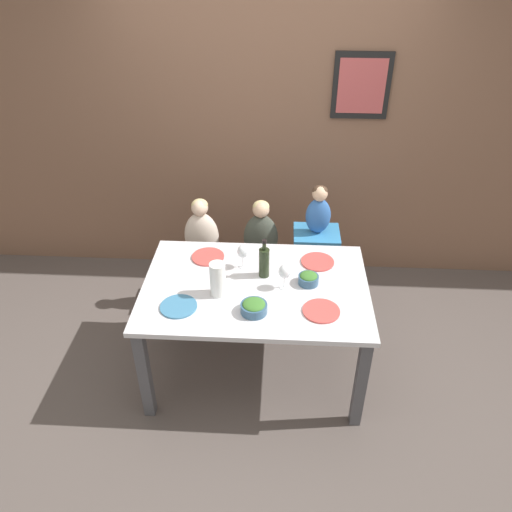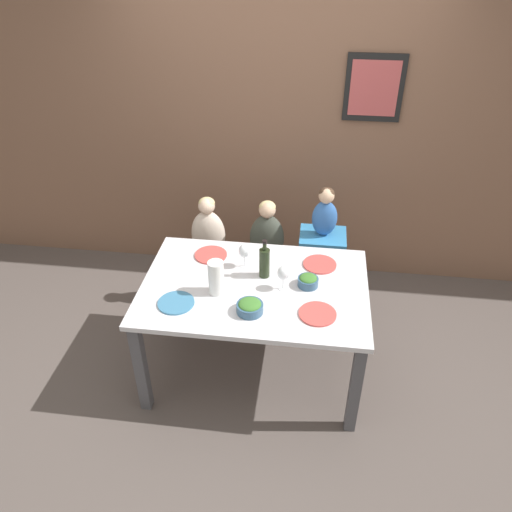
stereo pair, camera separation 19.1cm
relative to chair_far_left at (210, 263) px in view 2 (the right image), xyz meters
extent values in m
plane|color=#564C47|center=(0.47, -0.76, -0.38)|extent=(14.00, 14.00, 0.00)
cube|color=brown|center=(0.47, 0.63, 0.97)|extent=(10.00, 0.06, 2.70)
cube|color=black|center=(1.22, 0.58, 1.32)|extent=(0.44, 0.02, 0.51)
cube|color=#B74C4C|center=(1.22, 0.57, 1.32)|extent=(0.36, 0.00, 0.41)
cube|color=silver|center=(0.47, -0.76, 0.37)|extent=(1.49, 1.01, 0.03)
cube|color=#4C4C51|center=(-0.21, -1.20, -0.01)|extent=(0.07, 0.07, 0.73)
cube|color=#4C4C51|center=(1.16, -1.20, -0.01)|extent=(0.07, 0.07, 0.73)
cube|color=#4C4C51|center=(-0.21, -0.31, -0.01)|extent=(0.07, 0.07, 0.73)
cube|color=#4C4C51|center=(1.16, -0.31, -0.01)|extent=(0.07, 0.07, 0.73)
cylinder|color=silver|center=(-0.14, -0.14, -0.18)|extent=(0.04, 0.04, 0.40)
cylinder|color=silver|center=(0.14, -0.14, -0.18)|extent=(0.04, 0.04, 0.40)
cylinder|color=silver|center=(-0.14, 0.14, -0.18)|extent=(0.04, 0.04, 0.40)
cylinder|color=silver|center=(0.14, 0.14, -0.18)|extent=(0.04, 0.04, 0.40)
cube|color=#2D2D33|center=(0.00, 0.00, 0.05)|extent=(0.42, 0.36, 0.05)
cylinder|color=silver|center=(0.33, -0.14, -0.18)|extent=(0.04, 0.04, 0.40)
cylinder|color=silver|center=(0.61, -0.14, -0.18)|extent=(0.04, 0.04, 0.40)
cylinder|color=silver|center=(0.33, 0.14, -0.18)|extent=(0.04, 0.04, 0.40)
cylinder|color=silver|center=(0.61, 0.14, -0.18)|extent=(0.04, 0.04, 0.40)
cube|color=#2D2D33|center=(0.47, 0.00, 0.05)|extent=(0.42, 0.36, 0.05)
cylinder|color=silver|center=(0.80, -0.12, -0.04)|extent=(0.04, 0.04, 0.68)
cylinder|color=silver|center=(1.03, -0.12, -0.04)|extent=(0.04, 0.04, 0.68)
cylinder|color=silver|center=(0.80, 0.12, -0.04)|extent=(0.04, 0.04, 0.68)
cylinder|color=silver|center=(1.03, 0.12, -0.04)|extent=(0.04, 0.04, 0.68)
cube|color=teal|center=(0.91, 0.00, 0.33)|extent=(0.36, 0.31, 0.05)
ellipsoid|color=beige|center=(0.00, 0.00, 0.28)|extent=(0.27, 0.17, 0.42)
sphere|color=beige|center=(0.00, 0.00, 0.54)|extent=(0.13, 0.13, 0.13)
ellipsoid|color=#DBC684|center=(0.00, 0.01, 0.56)|extent=(0.13, 0.12, 0.09)
ellipsoid|color=#3D4238|center=(0.47, 0.00, 0.28)|extent=(0.27, 0.17, 0.42)
sphere|color=#D6AD89|center=(0.47, 0.00, 0.54)|extent=(0.13, 0.13, 0.13)
ellipsoid|color=#DBC684|center=(0.47, 0.01, 0.56)|extent=(0.13, 0.12, 0.09)
ellipsoid|color=#3366B2|center=(0.91, 0.00, 0.50)|extent=(0.19, 0.12, 0.29)
sphere|color=#D6AD89|center=(0.91, 0.00, 0.69)|extent=(0.12, 0.12, 0.12)
ellipsoid|color=#473323|center=(0.91, 0.01, 0.71)|extent=(0.12, 0.11, 0.08)
cylinder|color=#232D19|center=(0.53, -0.65, 0.49)|extent=(0.07, 0.07, 0.21)
cylinder|color=#232D19|center=(0.53, -0.65, 0.64)|extent=(0.03, 0.03, 0.07)
cylinder|color=black|center=(0.53, -0.65, 0.66)|extent=(0.03, 0.03, 0.02)
cylinder|color=white|center=(0.24, -0.86, 0.51)|extent=(0.10, 0.10, 0.23)
cylinder|color=white|center=(0.66, -0.77, 0.39)|extent=(0.06, 0.06, 0.00)
cylinder|color=white|center=(0.66, -0.77, 0.43)|extent=(0.01, 0.01, 0.08)
ellipsoid|color=white|center=(0.66, -0.77, 0.52)|extent=(0.08, 0.08, 0.09)
cylinder|color=white|center=(0.38, -0.55, 0.39)|extent=(0.06, 0.06, 0.00)
cylinder|color=white|center=(0.38, -0.55, 0.43)|extent=(0.01, 0.01, 0.08)
ellipsoid|color=white|center=(0.38, -0.55, 0.52)|extent=(0.08, 0.08, 0.09)
cylinder|color=#335675|center=(0.48, -1.03, 0.42)|extent=(0.17, 0.17, 0.06)
ellipsoid|color=#3D752D|center=(0.48, -1.03, 0.45)|extent=(0.14, 0.14, 0.04)
cylinder|color=#335675|center=(0.82, -0.72, 0.42)|extent=(0.14, 0.14, 0.06)
ellipsoid|color=#3D752D|center=(0.82, -0.72, 0.45)|extent=(0.12, 0.12, 0.04)
cylinder|color=teal|center=(0.01, -1.01, 0.40)|extent=(0.23, 0.23, 0.01)
cylinder|color=#D14C47|center=(0.12, -0.45, 0.40)|extent=(0.23, 0.23, 0.01)
cylinder|color=#D14C47|center=(0.90, -0.47, 0.40)|extent=(0.23, 0.23, 0.01)
cylinder|color=#D14C47|center=(0.89, -1.00, 0.40)|extent=(0.23, 0.23, 0.01)
camera|label=1|loc=(0.62, -3.36, 2.39)|focal=35.00mm
camera|label=2|loc=(0.81, -3.34, 2.39)|focal=35.00mm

